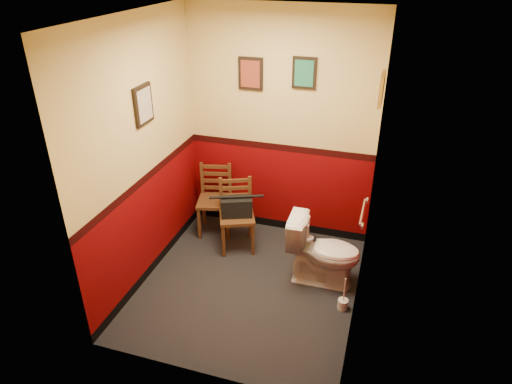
% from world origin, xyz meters
% --- Properties ---
extents(floor, '(2.20, 2.40, 0.00)m').
position_xyz_m(floor, '(0.00, 0.00, 0.00)').
color(floor, black).
rests_on(floor, ground).
extents(ceiling, '(2.20, 2.40, 0.00)m').
position_xyz_m(ceiling, '(0.00, 0.00, 2.70)').
color(ceiling, silver).
rests_on(ceiling, ground).
extents(wall_back, '(2.20, 0.00, 2.70)m').
position_xyz_m(wall_back, '(0.00, 1.20, 1.35)').
color(wall_back, '#5F0406').
rests_on(wall_back, ground).
extents(wall_front, '(2.20, 0.00, 2.70)m').
position_xyz_m(wall_front, '(0.00, -1.20, 1.35)').
color(wall_front, '#5F0406').
rests_on(wall_front, ground).
extents(wall_left, '(0.00, 2.40, 2.70)m').
position_xyz_m(wall_left, '(-1.10, 0.00, 1.35)').
color(wall_left, '#5F0406').
rests_on(wall_left, ground).
extents(wall_right, '(0.00, 2.40, 2.70)m').
position_xyz_m(wall_right, '(1.10, 0.00, 1.35)').
color(wall_right, '#5F0406').
rests_on(wall_right, ground).
extents(grab_bar, '(0.05, 0.56, 0.06)m').
position_xyz_m(grab_bar, '(1.07, 0.25, 0.95)').
color(grab_bar, silver).
rests_on(grab_bar, wall_right).
extents(framed_print_back_a, '(0.28, 0.04, 0.36)m').
position_xyz_m(framed_print_back_a, '(-0.35, 1.18, 1.95)').
color(framed_print_back_a, black).
rests_on(framed_print_back_a, wall_back).
extents(framed_print_back_b, '(0.26, 0.04, 0.34)m').
position_xyz_m(framed_print_back_b, '(0.25, 1.18, 2.00)').
color(framed_print_back_b, black).
rests_on(framed_print_back_b, wall_back).
extents(framed_print_left, '(0.04, 0.30, 0.38)m').
position_xyz_m(framed_print_left, '(-1.08, 0.10, 1.85)').
color(framed_print_left, black).
rests_on(framed_print_left, wall_left).
extents(framed_print_right, '(0.04, 0.34, 0.28)m').
position_xyz_m(framed_print_right, '(1.08, 0.60, 2.05)').
color(framed_print_right, olive).
rests_on(framed_print_right, wall_right).
extents(toilet, '(0.77, 0.44, 0.75)m').
position_xyz_m(toilet, '(0.72, 0.31, 0.37)').
color(toilet, white).
rests_on(toilet, floor).
extents(toilet_brush, '(0.10, 0.10, 0.37)m').
position_xyz_m(toilet_brush, '(1.00, -0.06, 0.06)').
color(toilet_brush, silver).
rests_on(toilet_brush, floor).
extents(chair_left, '(0.49, 0.49, 0.86)m').
position_xyz_m(chair_left, '(-0.74, 0.92, 0.43)').
color(chair_left, '#59341A').
rests_on(chair_left, floor).
extents(chair_right, '(0.52, 0.52, 0.85)m').
position_xyz_m(chair_right, '(-0.37, 0.67, 0.43)').
color(chair_right, '#59341A').
rests_on(chair_right, floor).
extents(handbag, '(0.39, 0.29, 0.26)m').
position_xyz_m(handbag, '(-0.35, 0.63, 0.56)').
color(handbag, black).
rests_on(handbag, chair_right).
extents(tp_stack, '(0.22, 0.13, 0.38)m').
position_xyz_m(tp_stack, '(0.40, 0.94, 0.16)').
color(tp_stack, silver).
rests_on(tp_stack, floor).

